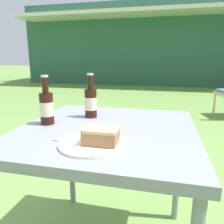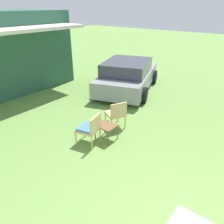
{
  "view_description": "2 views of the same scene",
  "coord_description": "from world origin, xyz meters",
  "px_view_note": "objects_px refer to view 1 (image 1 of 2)",
  "views": [
    {
      "loc": [
        0.25,
        -0.96,
        1.06
      ],
      "look_at": [
        0.0,
        0.1,
        0.79
      ],
      "focal_mm": 35.0,
      "sensor_mm": 36.0,
      "label": 1
    },
    {
      "loc": [
        -1.99,
        -0.23,
        3.39
      ],
      "look_at": [
        1.97,
        2.93,
        0.9
      ],
      "focal_mm": 35.0,
      "sensor_mm": 36.0,
      "label": 2
    }
  ],
  "objects_px": {
    "patio_table": "(107,141)",
    "cola_bottle_far": "(47,107)",
    "cake_on_plate": "(97,140)",
    "cola_bottle_near": "(91,102)"
  },
  "relations": [
    {
      "from": "cake_on_plate",
      "to": "cola_bottle_far",
      "type": "relative_size",
      "value": 1.05
    },
    {
      "from": "cola_bottle_near",
      "to": "patio_table",
      "type": "bearing_deg",
      "value": -49.56
    },
    {
      "from": "patio_table",
      "to": "cola_bottle_far",
      "type": "height_order",
      "value": "cola_bottle_far"
    },
    {
      "from": "cola_bottle_near",
      "to": "cola_bottle_far",
      "type": "height_order",
      "value": "same"
    },
    {
      "from": "patio_table",
      "to": "cola_bottle_far",
      "type": "bearing_deg",
      "value": -176.62
    },
    {
      "from": "cola_bottle_near",
      "to": "cola_bottle_far",
      "type": "distance_m",
      "value": 0.24
    },
    {
      "from": "cake_on_plate",
      "to": "cola_bottle_near",
      "type": "xyz_separation_m",
      "value": [
        -0.15,
        0.38,
        0.06
      ]
    },
    {
      "from": "cake_on_plate",
      "to": "cola_bottle_far",
      "type": "bearing_deg",
      "value": 146.99
    },
    {
      "from": "cake_on_plate",
      "to": "patio_table",
      "type": "bearing_deg",
      "value": 95.07
    },
    {
      "from": "cake_on_plate",
      "to": "cola_bottle_far",
      "type": "height_order",
      "value": "cola_bottle_far"
    }
  ]
}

